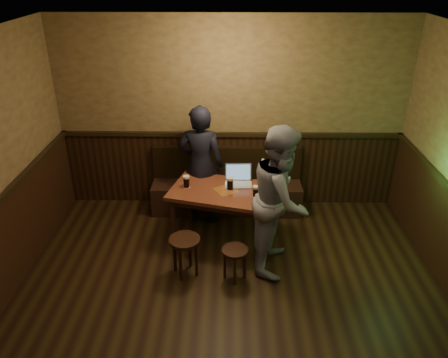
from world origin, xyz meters
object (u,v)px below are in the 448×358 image
at_px(stool_right, 235,255).
at_px(person_suit, 201,166).
at_px(stool_left, 185,246).
at_px(pub_table, 226,197).
at_px(laptop, 238,179).
at_px(person_grey, 281,199).
at_px(pint_left, 186,182).
at_px(pint_mid, 230,183).
at_px(pint_right, 256,191).
at_px(bench, 227,190).

distance_m(stool_right, person_suit, 1.49).
bearing_deg(stool_left, stool_right, -8.03).
bearing_deg(pub_table, stool_left, -108.09).
relative_size(laptop, person_grey, 0.20).
xyz_separation_m(pint_left, pint_mid, (0.57, -0.05, 0.00)).
bearing_deg(pint_right, person_grey, -49.62).
distance_m(pub_table, pint_right, 0.44).
xyz_separation_m(person_suit, person_grey, (1.01, -0.99, 0.04)).
relative_size(pint_mid, person_suit, 0.10).
relative_size(stool_left, person_grey, 0.28).
xyz_separation_m(pint_left, laptop, (0.68, 0.13, -0.02)).
height_order(pint_left, person_suit, person_suit).
distance_m(bench, pub_table, 0.88).
height_order(stool_left, stool_right, stool_left).
distance_m(person_suit, person_grey, 1.41).
height_order(bench, person_suit, person_suit).
bearing_deg(pint_left, stool_left, -87.07).
height_order(stool_left, laptop, laptop).
xyz_separation_m(pub_table, pint_left, (-0.52, 0.07, 0.18)).
distance_m(stool_right, person_grey, 0.85).
relative_size(pint_mid, person_grey, 0.09).
bearing_deg(pub_table, pint_right, -9.50).
relative_size(stool_left, pint_right, 3.33).
distance_m(stool_left, person_grey, 1.26).
distance_m(bench, stool_right, 1.63).
xyz_separation_m(bench, pub_table, (0.00, -0.81, 0.34)).
xyz_separation_m(bench, pint_mid, (0.05, -0.78, 0.53)).
bearing_deg(person_suit, pint_right, 143.43).
distance_m(pint_left, person_grey, 1.30).
xyz_separation_m(pint_mid, pint_right, (0.32, -0.19, -0.01)).
bearing_deg(stool_right, person_suit, 109.76).
bearing_deg(person_suit, pint_left, 74.85).
xyz_separation_m(pint_mid, person_suit, (-0.41, 0.47, 0.03)).
bearing_deg(stool_right, laptop, 87.46).
height_order(bench, person_grey, person_grey).
relative_size(pint_left, pint_right, 1.10).
height_order(bench, pint_right, bench).
bearing_deg(stool_left, pint_left, 92.93).
xyz_separation_m(bench, stool_left, (-0.47, -1.54, 0.09)).
xyz_separation_m(bench, stool_right, (0.12, -1.62, 0.02)).
bearing_deg(person_suit, stool_right, 115.50).
bearing_deg(pint_left, laptop, 10.57).
xyz_separation_m(pub_table, person_suit, (-0.35, 0.49, 0.21)).
bearing_deg(stool_left, pint_mid, 55.19).
bearing_deg(pint_right, person_suit, 137.69).
bearing_deg(stool_left, laptop, 55.68).
bearing_deg(pint_right, pint_left, 164.93).
xyz_separation_m(stool_right, pint_left, (-0.63, 0.89, 0.50)).
relative_size(stool_left, pint_left, 3.02).
bearing_deg(pint_right, pub_table, 155.71).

